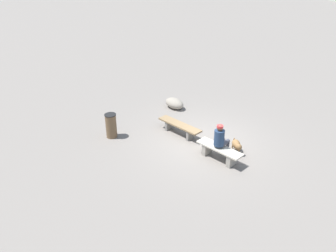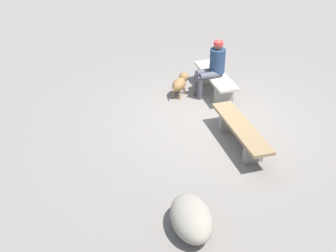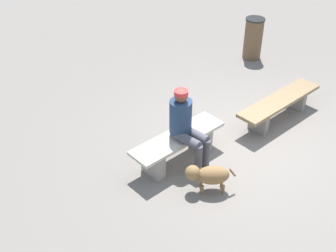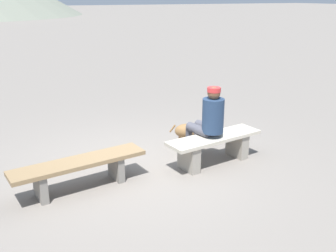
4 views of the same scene
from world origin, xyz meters
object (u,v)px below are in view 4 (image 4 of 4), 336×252
dog (192,131)px  bench_right (214,145)px  seated_person (208,119)px  bench_left (80,168)px

dog → bench_right: bearing=-60.7°
bench_right → seated_person: size_ratio=1.32×
bench_right → dog: bearing=79.7°
bench_right → seated_person: (-0.07, 0.09, 0.43)m
bench_left → dog: size_ratio=2.97×
bench_right → seated_person: seated_person is taller
bench_left → dog: (2.21, 0.72, -0.03)m
seated_person → dog: (0.12, 0.72, -0.44)m
bench_left → seated_person: bearing=-7.0°
seated_person → dog: seated_person is taller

